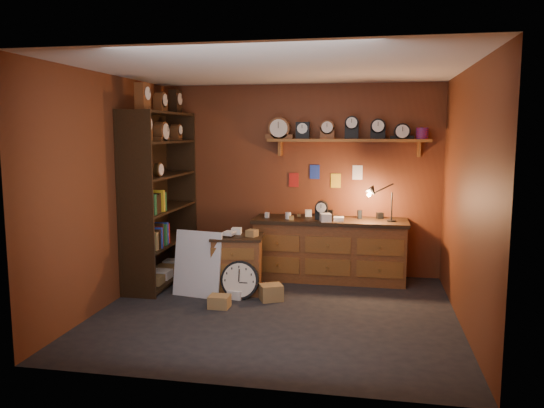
{
  "coord_description": "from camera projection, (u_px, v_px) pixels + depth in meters",
  "views": [
    {
      "loc": [
        1.03,
        -5.71,
        2.04
      ],
      "look_at": [
        -0.11,
        0.35,
        1.19
      ],
      "focal_mm": 35.0,
      "sensor_mm": 36.0,
      "label": 1
    }
  ],
  "objects": [
    {
      "name": "floor",
      "position": [
        276.0,
        312.0,
        6.02
      ],
      "size": [
        4.0,
        4.0,
        0.0
      ],
      "primitive_type": "plane",
      "color": "black",
      "rests_on": "ground"
    },
    {
      "name": "room_shell",
      "position": [
        282.0,
        160.0,
        5.88
      ],
      "size": [
        4.02,
        3.62,
        2.71
      ],
      "color": "brown",
      "rests_on": "ground"
    },
    {
      "name": "shelving_unit",
      "position": [
        158.0,
        190.0,
        7.13
      ],
      "size": [
        0.47,
        1.6,
        2.58
      ],
      "color": "black",
      "rests_on": "ground"
    },
    {
      "name": "workbench",
      "position": [
        330.0,
        246.0,
        7.3
      ],
      "size": [
        2.1,
        0.66,
        1.36
      ],
      "color": "brown",
      "rests_on": "ground"
    },
    {
      "name": "low_cabinet",
      "position": [
        237.0,
        261.0,
        6.76
      ],
      "size": [
        0.7,
        0.62,
        0.82
      ],
      "rotation": [
        0.0,
        0.0,
        0.14
      ],
      "color": "brown",
      "rests_on": "ground"
    },
    {
      "name": "big_round_clock",
      "position": [
        240.0,
        280.0,
        6.49
      ],
      "size": [
        0.47,
        0.16,
        0.47
      ],
      "color": "black",
      "rests_on": "ground"
    },
    {
      "name": "white_panel",
      "position": [
        198.0,
        295.0,
        6.64
      ],
      "size": [
        0.65,
        0.28,
        0.83
      ],
      "primitive_type": "cube",
      "rotation": [
        -0.17,
        0.0,
        -0.17
      ],
      "color": "silver",
      "rests_on": "ground"
    },
    {
      "name": "mini_fridge",
      "position": [
        227.0,
        260.0,
        7.33
      ],
      "size": [
        0.67,
        0.69,
        0.54
      ],
      "rotation": [
        0.0,
        0.0,
        0.36
      ],
      "color": "silver",
      "rests_on": "ground"
    },
    {
      "name": "floor_box_a",
      "position": [
        219.0,
        302.0,
        6.17
      ],
      "size": [
        0.24,
        0.2,
        0.15
      ],
      "primitive_type": "cube",
      "rotation": [
        0.0,
        0.0,
        -0.0
      ],
      "color": "olive",
      "rests_on": "ground"
    },
    {
      "name": "floor_box_b",
      "position": [
        237.0,
        293.0,
        6.55
      ],
      "size": [
        0.21,
        0.24,
        0.11
      ],
      "primitive_type": "cube",
      "rotation": [
        0.0,
        0.0,
        -0.15
      ],
      "color": "white",
      "rests_on": "ground"
    },
    {
      "name": "floor_box_c",
      "position": [
        271.0,
        292.0,
        6.44
      ],
      "size": [
        0.33,
        0.31,
        0.2
      ],
      "primitive_type": "cube",
      "rotation": [
        0.0,
        0.0,
        0.46
      ],
      "color": "olive",
      "rests_on": "ground"
    }
  ]
}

